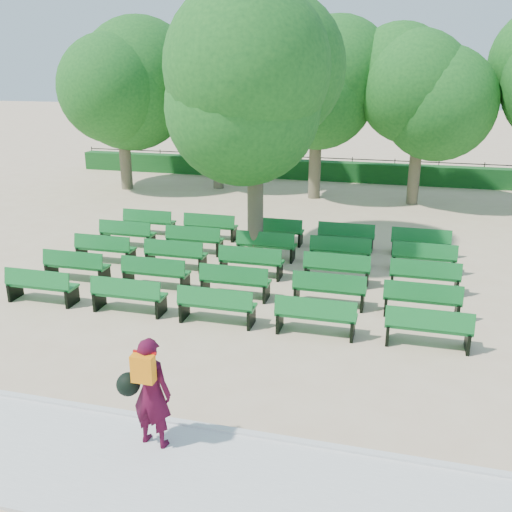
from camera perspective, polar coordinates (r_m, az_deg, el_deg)
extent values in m
plane|color=tan|center=(14.84, 0.20, -2.74)|extent=(120.00, 120.00, 0.00)
cube|color=silver|center=(8.77, -12.72, -20.03)|extent=(30.00, 2.20, 0.06)
cube|color=silver|center=(9.58, -9.53, -15.90)|extent=(30.00, 0.12, 0.10)
cube|color=#144F1B|center=(28.03, 7.42, 8.44)|extent=(26.00, 0.70, 0.90)
cube|color=#136D29|center=(15.22, -0.26, -0.46)|extent=(1.72, 0.52, 0.06)
cube|color=#136D29|center=(14.96, -0.46, 0.15)|extent=(1.71, 0.17, 0.40)
cylinder|color=brown|center=(16.29, -0.06, 5.27)|extent=(0.45, 0.45, 3.27)
ellipsoid|color=#1B5E1B|center=(15.84, -0.07, 16.08)|extent=(5.19, 5.19, 4.67)
imported|color=#410920|center=(8.63, -10.44, -13.24)|extent=(0.69, 0.50, 1.74)
cube|color=orange|center=(8.22, -11.22, -10.99)|extent=(0.32, 0.16, 0.41)
sphere|color=black|center=(8.65, -12.65, -12.40)|extent=(0.35, 0.35, 0.35)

